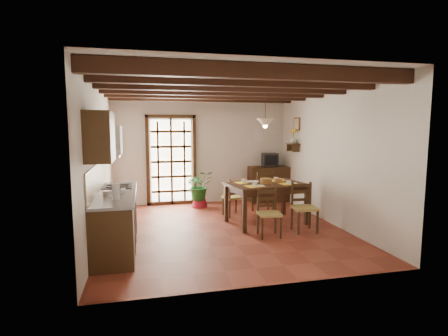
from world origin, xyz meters
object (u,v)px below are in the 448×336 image
object	(u,v)px
crt_tv	(270,160)
pendant_lamp	(265,122)
chair_near_left	(269,222)
chair_far_left	(233,204)
chair_far_right	(263,200)
sideboard	(269,184)
kitchen_counter	(116,219)
dining_table	(266,188)
potted_plant	(199,184)
chair_near_right	(304,216)

from	to	relation	value
crt_tv	pendant_lamp	distance (m)	2.28
chair_near_left	chair_far_left	distance (m)	1.58
chair_far_right	sideboard	world-z (taller)	chair_far_right
chair_far_left	crt_tv	size ratio (longest dim) A/B	1.91
kitchen_counter	dining_table	bearing A→B (deg)	15.78
kitchen_counter	pendant_lamp	size ratio (longest dim) A/B	2.66
chair_near_left	potted_plant	distance (m)	2.73
chair_far_left	pendant_lamp	size ratio (longest dim) A/B	1.01
chair_far_left	chair_far_right	world-z (taller)	chair_far_right
dining_table	kitchen_counter	bearing A→B (deg)	-173.95
chair_near_right	pendant_lamp	xyz separation A→B (m)	(-0.51, 0.81, 1.79)
chair_near_left	crt_tv	xyz separation A→B (m)	(1.07, 2.84, 0.85)
dining_table	chair_far_right	size ratio (longest dim) A/B	1.73
chair_near_left	sideboard	world-z (taller)	sideboard
dining_table	pendant_lamp	world-z (taller)	pendant_lamp
chair_far_left	pendant_lamp	distance (m)	1.98
kitchen_counter	crt_tv	distance (m)	4.72
chair_near_left	sideboard	size ratio (longest dim) A/B	0.78
crt_tv	potted_plant	size ratio (longest dim) A/B	0.24
chair_far_left	chair_far_right	size ratio (longest dim) A/B	0.88
dining_table	sideboard	world-z (taller)	sideboard
dining_table	chair_near_right	world-z (taller)	chair_near_right
chair_near_left	potted_plant	world-z (taller)	potted_plant
kitchen_counter	crt_tv	bearing A→B (deg)	37.13
chair_far_right	potted_plant	world-z (taller)	potted_plant
chair_far_left	chair_near_left	bearing A→B (deg)	85.23
chair_near_right	chair_far_right	bearing A→B (deg)	102.88
kitchen_counter	chair_far_left	xyz separation A→B (m)	(2.39, 1.53, -0.21)
chair_far_left	crt_tv	world-z (taller)	crt_tv
sideboard	chair_far_right	bearing A→B (deg)	-114.11
crt_tv	pendant_lamp	xyz separation A→B (m)	(-0.83, -1.90, 0.96)
chair_near_left	potted_plant	xyz separation A→B (m)	(-0.86, 2.58, 0.30)
chair_near_left	pendant_lamp	bearing A→B (deg)	79.68
kitchen_counter	chair_far_right	bearing A→B (deg)	27.84
chair_far_right	potted_plant	bearing A→B (deg)	-34.42
sideboard	dining_table	bearing A→B (deg)	-109.92
kitchen_counter	sideboard	bearing A→B (deg)	37.18
chair_near_right	sideboard	world-z (taller)	same
chair_far_left	pendant_lamp	world-z (taller)	pendant_lamp
dining_table	chair_far_right	bearing A→B (deg)	64.10
crt_tv	dining_table	bearing A→B (deg)	-103.52
chair_far_left	sideboard	world-z (taller)	sideboard
kitchen_counter	chair_far_right	xyz separation A→B (m)	(3.14, 1.66, -0.17)
kitchen_counter	chair_far_right	distance (m)	3.55
sideboard	crt_tv	world-z (taller)	crt_tv
chair_far_right	potted_plant	size ratio (longest dim) A/B	0.52
potted_plant	pendant_lamp	distance (m)	2.48
chair_near_left	chair_far_left	size ratio (longest dim) A/B	1.00
chair_near_right	chair_far_left	bearing A→B (deg)	128.74
pendant_lamp	crt_tv	bearing A→B (deg)	66.46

